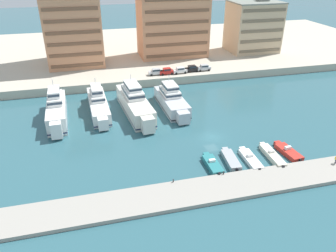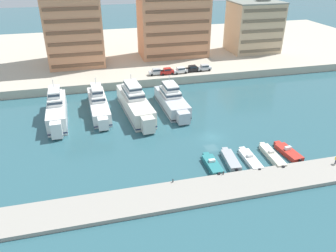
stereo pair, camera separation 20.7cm
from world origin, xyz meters
name	(u,v)px [view 1 (the left image)]	position (x,y,z in m)	size (l,w,h in m)	color
ground_plane	(212,137)	(0.00, 0.00, 0.00)	(400.00, 400.00, 0.00)	#2D5B66
quay_promenade	(149,50)	(0.00, 65.41, 1.13)	(180.00, 70.00, 2.27)	#BCB29E
pier_dock	(248,184)	(0.00, -15.89, 0.32)	(120.00, 6.25, 0.65)	#9E998E
yacht_white_far_left	(56,109)	(-30.47, 15.85, 2.50)	(4.53, 19.22, 8.58)	white
yacht_white_left	(98,104)	(-21.36, 17.84, 2.05)	(4.63, 20.05, 7.55)	white
yacht_ivory_mid_left	(135,103)	(-13.24, 15.01, 2.51)	(6.52, 22.06, 8.52)	silver
yacht_silver_center_left	(172,100)	(-4.40, 15.50, 2.06)	(5.36, 18.28, 7.56)	silver
motorboat_teal_far_left	(212,164)	(-3.72, -9.68, 0.50)	(2.05, 6.73, 1.39)	teal
motorboat_grey_left	(231,160)	(-0.01, -9.03, 0.47)	(2.53, 7.20, 0.94)	#9EA3A8
motorboat_white_mid_left	(250,159)	(3.51, -9.64, 0.41)	(2.18, 7.57, 1.26)	white
motorboat_cream_center_left	(272,155)	(7.79, -9.64, 0.49)	(1.98, 8.29, 1.35)	beige
motorboat_red_center	(288,151)	(11.37, -9.12, 0.45)	(2.74, 7.04, 1.43)	red
car_silver_far_left	(156,72)	(-4.30, 33.74, 3.24)	(4.12, 1.96, 1.80)	#B7BCC1
car_red_left	(167,71)	(-1.18, 33.47, 3.24)	(4.16, 2.04, 1.80)	red
car_white_mid_left	(180,70)	(2.73, 33.34, 3.24)	(4.24, 2.22, 1.80)	white
car_black_center_left	(192,68)	(6.44, 34.00, 3.24)	(4.19, 2.11, 1.80)	black
car_silver_center	(204,67)	(10.19, 34.02, 3.24)	(4.14, 2.00, 1.80)	#B7BCC1
apartment_block_far_left	(73,20)	(-25.63, 51.62, 15.07)	(16.49, 17.37, 27.50)	tan
apartment_block_left	(173,18)	(5.53, 52.57, 14.25)	(22.27, 12.64, 25.87)	tan
apartment_block_mid_left	(253,26)	(33.90, 51.40, 10.59)	(16.43, 13.29, 18.52)	#C6AD89
bollard_west	(173,180)	(-11.60, -13.02, 0.97)	(0.20, 0.20, 0.61)	#2D2D33
bollard_west_mid	(224,173)	(-3.03, -13.02, 0.97)	(0.20, 0.20, 0.61)	#2D2D33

